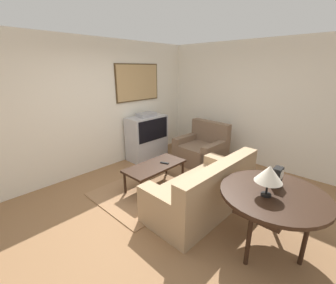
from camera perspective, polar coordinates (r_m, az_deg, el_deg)
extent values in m
plane|color=#8E6642|center=(3.78, 0.44, -15.83)|extent=(12.00, 12.00, 0.00)
cube|color=silver|center=(4.89, -18.34, 8.33)|extent=(12.00, 0.06, 2.70)
cube|color=#4C381E|center=(5.45, -7.70, 14.73)|extent=(1.23, 0.03, 0.84)
cube|color=tan|center=(5.43, -7.58, 14.73)|extent=(1.18, 0.01, 0.79)
cube|color=silver|center=(5.42, 19.98, 9.05)|extent=(0.06, 12.00, 2.70)
cube|color=#99704C|center=(4.35, -2.55, -10.78)|extent=(2.27, 1.42, 0.01)
cube|color=#B7B7BC|center=(5.56, -5.28, -1.62)|extent=(0.98, 0.47, 0.46)
cube|color=#B7B7BC|center=(5.41, -5.44, 3.53)|extent=(0.98, 0.47, 0.57)
cube|color=black|center=(5.24, -3.69, 3.08)|extent=(0.88, 0.01, 0.50)
cube|color=#9E9EA3|center=(5.34, -5.54, 6.95)|extent=(0.44, 0.26, 0.09)
cube|color=tan|center=(3.66, 8.27, -13.41)|extent=(1.83, 0.91, 0.42)
cube|color=tan|center=(3.30, 13.27, -8.96)|extent=(1.81, 0.25, 0.44)
cube|color=tan|center=(4.21, 14.74, -8.14)|extent=(0.26, 0.88, 0.58)
cube|color=tan|center=(3.11, -0.71, -17.74)|extent=(0.26, 0.88, 0.58)
cube|color=#7C664D|center=(3.70, 14.79, -6.84)|extent=(0.36, 0.13, 0.34)
cube|color=#7C664D|center=(3.08, 7.01, -11.67)|extent=(0.36, 0.13, 0.34)
cube|color=brown|center=(5.23, 8.18, -3.12)|extent=(0.92, 1.02, 0.46)
cube|color=brown|center=(5.35, 10.70, 2.58)|extent=(0.22, 0.99, 0.49)
cube|color=brown|center=(5.44, 4.80, -1.32)|extent=(0.88, 0.20, 0.60)
cube|color=brown|center=(4.98, 11.95, -3.57)|extent=(0.88, 0.20, 0.60)
cube|color=black|center=(4.11, -3.29, -6.09)|extent=(1.15, 0.53, 0.04)
cylinder|color=black|center=(3.76, -6.83, -12.53)|extent=(0.04, 0.04, 0.41)
cylinder|color=black|center=(4.42, 3.74, -7.47)|extent=(0.04, 0.04, 0.41)
cylinder|color=black|center=(4.06, -10.88, -10.23)|extent=(0.04, 0.04, 0.41)
cylinder|color=black|center=(4.68, -0.40, -5.89)|extent=(0.04, 0.04, 0.41)
cylinder|color=black|center=(2.91, 25.24, -11.90)|extent=(1.20, 1.20, 0.04)
cube|color=black|center=(2.94, 25.07, -12.95)|extent=(1.02, 0.48, 0.08)
cylinder|color=black|center=(2.80, 19.86, -21.90)|extent=(0.05, 0.05, 0.72)
cylinder|color=black|center=(3.47, 25.74, -14.24)|extent=(0.05, 0.05, 0.72)
cylinder|color=black|center=(3.05, 31.54, -20.05)|extent=(0.05, 0.05, 0.72)
cylinder|color=black|center=(2.80, 23.61, -12.15)|extent=(0.11, 0.11, 0.02)
cylinder|color=black|center=(2.72, 24.05, -9.16)|extent=(0.02, 0.02, 0.30)
cone|color=silver|center=(2.68, 24.31, -7.35)|extent=(0.30, 0.30, 0.19)
cube|color=black|center=(3.02, 25.96, -7.94)|extent=(0.14, 0.09, 0.24)
cylinder|color=white|center=(2.99, 26.95, -7.43)|extent=(0.12, 0.01, 0.12)
cube|color=black|center=(4.15, -0.89, -5.33)|extent=(0.10, 0.17, 0.02)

